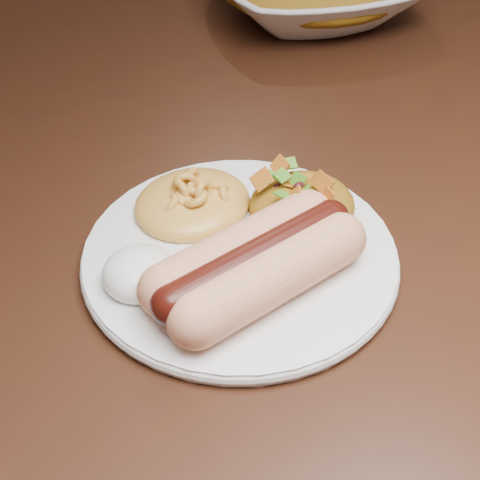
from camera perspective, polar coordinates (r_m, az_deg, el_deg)
table at (r=0.69m, az=-7.76°, el=-0.35°), size 1.60×0.90×0.75m
plate at (r=0.53m, az=0.00°, el=-1.29°), size 0.26×0.26×0.01m
hotdog at (r=0.49m, az=1.25°, el=-1.77°), size 0.14×0.07×0.04m
mac_and_cheese at (r=0.55m, az=-3.76°, el=3.92°), size 0.11×0.10×0.03m
sour_cream at (r=0.49m, az=-7.89°, el=-1.98°), size 0.05×0.05×0.03m
taco_salad at (r=0.55m, az=4.87°, el=3.32°), size 0.08×0.08×0.04m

